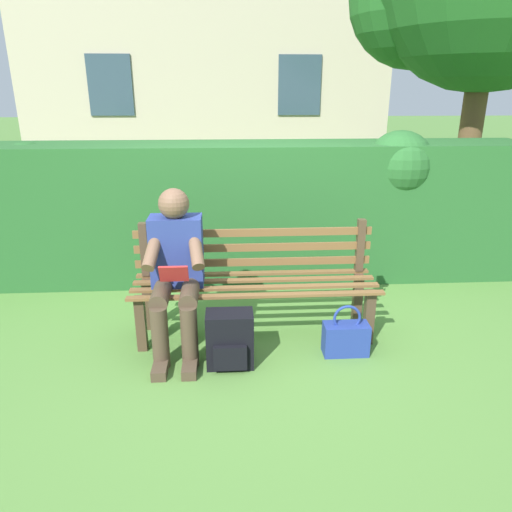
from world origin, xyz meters
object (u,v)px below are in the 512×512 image
at_px(person_seated, 176,267).
at_px(park_bench, 255,279).
at_px(backpack, 230,340).
at_px(handbag, 346,338).

bearing_deg(person_seated, park_bench, -163.11).
distance_m(backpack, handbag, 0.85).
bearing_deg(handbag, person_seated, -9.75).
relative_size(park_bench, backpack, 4.64).
xyz_separation_m(park_bench, person_seated, (0.58, 0.18, 0.18)).
xyz_separation_m(park_bench, handbag, (-0.64, 0.38, -0.32)).
height_order(backpack, handbag, backpack).
bearing_deg(handbag, park_bench, -30.97).
bearing_deg(person_seated, backpack, 141.00).
bearing_deg(handbag, backpack, 6.52).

